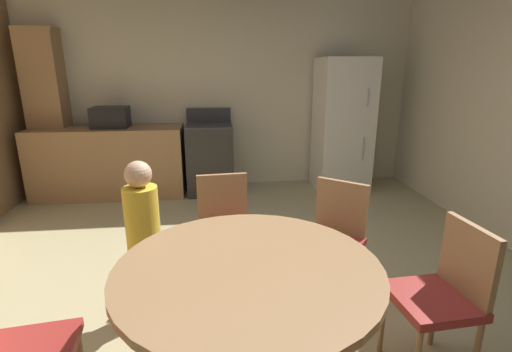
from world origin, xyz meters
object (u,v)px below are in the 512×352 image
at_px(chair_northeast, 334,235).
at_px(chair_west, 5,351).
at_px(oven_range, 210,158).
at_px(chair_east, 444,290).
at_px(refrigerator, 342,126).
at_px(dining_table, 249,294).
at_px(microwave, 110,117).
at_px(person_child, 144,237).
at_px(chair_north, 225,225).

bearing_deg(chair_northeast, chair_west, -21.20).
bearing_deg(oven_range, chair_northeast, -70.81).
relative_size(oven_range, chair_east, 1.26).
distance_m(refrigerator, dining_table, 3.67).
distance_m(oven_range, dining_table, 3.37).
xyz_separation_m(microwave, chair_west, (0.39, -3.49, -0.53)).
relative_size(microwave, person_child, 0.40).
relative_size(oven_range, refrigerator, 0.62).
xyz_separation_m(oven_range, chair_east, (1.26, -3.29, 0.03)).
bearing_deg(person_child, chair_east, 28.39).
relative_size(oven_range, microwave, 2.50).
xyz_separation_m(microwave, person_child, (0.81, -2.60, -0.45)).
height_order(chair_northeast, chair_north, same).
bearing_deg(oven_range, chair_west, -103.50).
xyz_separation_m(oven_range, dining_table, (0.21, -3.36, 0.14)).
bearing_deg(microwave, chair_northeast, -50.32).
xyz_separation_m(dining_table, person_child, (-0.62, 0.75, -0.03)).
bearing_deg(dining_table, refrigerator, 64.52).
xyz_separation_m(chair_north, person_child, (-0.53, -0.30, 0.08)).
distance_m(dining_table, chair_west, 1.06).
height_order(dining_table, chair_west, chair_west).
bearing_deg(person_child, refrigerator, 99.82).
bearing_deg(chair_east, chair_northeast, -67.06).
bearing_deg(chair_northeast, refrigerator, -159.51).
bearing_deg(chair_north, person_child, -65.54).
relative_size(chair_east, chair_northeast, 1.00).
xyz_separation_m(chair_east, chair_northeast, (-0.37, 0.73, 0.00)).
relative_size(chair_east, chair_west, 1.00).
bearing_deg(chair_northeast, chair_east, 67.06).
xyz_separation_m(refrigerator, chair_northeast, (-0.89, -2.50, -0.38)).
bearing_deg(dining_table, chair_northeast, 49.82).
bearing_deg(refrigerator, chair_east, -99.17).
distance_m(oven_range, chair_northeast, 2.71).
distance_m(refrigerator, microwave, 3.02).
bearing_deg(microwave, oven_range, 0.17).
bearing_deg(microwave, chair_east, -52.86).
relative_size(oven_range, chair_northeast, 1.26).
relative_size(refrigerator, chair_east, 2.02).
distance_m(dining_table, chair_northeast, 1.06).
relative_size(dining_table, chair_east, 1.44).
distance_m(oven_range, chair_east, 3.52).
bearing_deg(person_child, oven_range, 131.52).
xyz_separation_m(dining_table, chair_northeast, (0.68, 0.81, -0.11)).
bearing_deg(chair_north, chair_northeast, 67.55).
height_order(oven_range, refrigerator, refrigerator).
bearing_deg(chair_east, chair_west, 1.74).
bearing_deg(refrigerator, chair_northeast, -109.69).
distance_m(oven_range, refrigerator, 1.83).
distance_m(oven_range, chair_north, 2.31).
height_order(microwave, chair_west, microwave).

